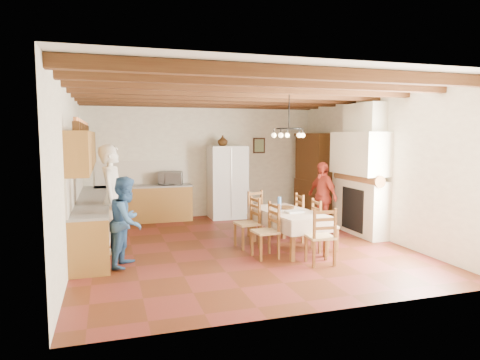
{
  "coord_description": "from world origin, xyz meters",
  "views": [
    {
      "loc": [
        -2.39,
        -7.71,
        2.13
      ],
      "look_at": [
        0.1,
        0.3,
        1.25
      ],
      "focal_mm": 32.0,
      "sensor_mm": 36.0,
      "label": 1
    }
  ],
  "objects_px": {
    "chair_end_near": "(320,236)",
    "chair_left_far": "(247,222)",
    "refrigerator": "(227,182)",
    "chair_right_near": "(325,225)",
    "dining_table": "(288,215)",
    "person_woman_blue": "(127,221)",
    "person_woman_red": "(322,196)",
    "chair_left_near": "(265,231)",
    "chair_end_far": "(260,214)",
    "person_man": "(113,199)",
    "hutch": "(314,175)",
    "microwave": "(171,178)",
    "chair_right_far": "(307,217)"
  },
  "relations": [
    {
      "from": "chair_right_far",
      "to": "microwave",
      "type": "relative_size",
      "value": 1.65
    },
    {
      "from": "chair_right_near",
      "to": "microwave",
      "type": "height_order",
      "value": "microwave"
    },
    {
      "from": "chair_right_far",
      "to": "chair_end_far",
      "type": "bearing_deg",
      "value": 56.86
    },
    {
      "from": "refrigerator",
      "to": "person_man",
      "type": "xyz_separation_m",
      "value": [
        -2.86,
        -2.55,
        0.05
      ]
    },
    {
      "from": "hutch",
      "to": "microwave",
      "type": "bearing_deg",
      "value": 164.61
    },
    {
      "from": "chair_left_far",
      "to": "chair_end_far",
      "type": "bearing_deg",
      "value": 136.71
    },
    {
      "from": "person_woman_blue",
      "to": "person_woman_red",
      "type": "relative_size",
      "value": 0.95
    },
    {
      "from": "chair_end_far",
      "to": "microwave",
      "type": "xyz_separation_m",
      "value": [
        -1.54,
        2.34,
        0.58
      ]
    },
    {
      "from": "refrigerator",
      "to": "dining_table",
      "type": "distance_m",
      "value": 3.34
    },
    {
      "from": "chair_right_near",
      "to": "person_man",
      "type": "height_order",
      "value": "person_man"
    },
    {
      "from": "person_woman_red",
      "to": "chair_end_near",
      "type": "bearing_deg",
      "value": -39.83
    },
    {
      "from": "refrigerator",
      "to": "chair_right_far",
      "type": "xyz_separation_m",
      "value": [
        0.89,
        -2.83,
        -0.45
      ]
    },
    {
      "from": "refrigerator",
      "to": "chair_right_near",
      "type": "relative_size",
      "value": 1.94
    },
    {
      "from": "microwave",
      "to": "hutch",
      "type": "bearing_deg",
      "value": 5.01
    },
    {
      "from": "person_man",
      "to": "person_woman_blue",
      "type": "relative_size",
      "value": 1.34
    },
    {
      "from": "dining_table",
      "to": "refrigerator",
      "type": "bearing_deg",
      "value": 94.33
    },
    {
      "from": "person_man",
      "to": "hutch",
      "type": "bearing_deg",
      "value": -51.61
    },
    {
      "from": "hutch",
      "to": "chair_end_near",
      "type": "xyz_separation_m",
      "value": [
        -1.82,
        -3.83,
        -0.61
      ]
    },
    {
      "from": "refrigerator",
      "to": "chair_left_near",
      "type": "relative_size",
      "value": 1.94
    },
    {
      "from": "dining_table",
      "to": "person_man",
      "type": "distance_m",
      "value": 3.23
    },
    {
      "from": "chair_right_near",
      "to": "microwave",
      "type": "xyz_separation_m",
      "value": [
        -2.31,
        3.7,
        0.58
      ]
    },
    {
      "from": "chair_left_far",
      "to": "chair_end_far",
      "type": "distance_m",
      "value": 0.91
    },
    {
      "from": "chair_left_far",
      "to": "chair_right_far",
      "type": "bearing_deg",
      "value": 89.43
    },
    {
      "from": "refrigerator",
      "to": "chair_right_near",
      "type": "bearing_deg",
      "value": -76.01
    },
    {
      "from": "dining_table",
      "to": "chair_right_near",
      "type": "distance_m",
      "value": 0.7
    },
    {
      "from": "hutch",
      "to": "person_woman_red",
      "type": "bearing_deg",
      "value": -116.23
    },
    {
      "from": "chair_right_far",
      "to": "person_woman_red",
      "type": "bearing_deg",
      "value": -41.44
    },
    {
      "from": "person_woman_blue",
      "to": "chair_end_near",
      "type": "bearing_deg",
      "value": -83.04
    },
    {
      "from": "chair_end_far",
      "to": "microwave",
      "type": "distance_m",
      "value": 2.86
    },
    {
      "from": "refrigerator",
      "to": "chair_end_near",
      "type": "distance_m",
      "value": 4.39
    },
    {
      "from": "person_woman_red",
      "to": "refrigerator",
      "type": "bearing_deg",
      "value": -153.57
    },
    {
      "from": "refrigerator",
      "to": "person_man",
      "type": "height_order",
      "value": "person_man"
    },
    {
      "from": "hutch",
      "to": "person_man",
      "type": "distance_m",
      "value": 5.45
    },
    {
      "from": "microwave",
      "to": "person_woman_red",
      "type": "bearing_deg",
      "value": -20.94
    },
    {
      "from": "dining_table",
      "to": "chair_left_far",
      "type": "bearing_deg",
      "value": 154.34
    },
    {
      "from": "microwave",
      "to": "person_woman_blue",
      "type": "bearing_deg",
      "value": -94.31
    },
    {
      "from": "hutch",
      "to": "person_man",
      "type": "relative_size",
      "value": 1.11
    },
    {
      "from": "microwave",
      "to": "chair_end_far",
      "type": "bearing_deg",
      "value": -42.03
    },
    {
      "from": "refrigerator",
      "to": "person_man",
      "type": "relative_size",
      "value": 0.95
    },
    {
      "from": "chair_left_far",
      "to": "person_man",
      "type": "bearing_deg",
      "value": -107.4
    },
    {
      "from": "chair_left_far",
      "to": "chair_left_near",
      "type": "bearing_deg",
      "value": -0.44
    },
    {
      "from": "refrigerator",
      "to": "chair_left_far",
      "type": "relative_size",
      "value": 1.94
    },
    {
      "from": "dining_table",
      "to": "person_woman_red",
      "type": "height_order",
      "value": "person_woman_red"
    },
    {
      "from": "chair_right_far",
      "to": "person_woman_blue",
      "type": "distance_m",
      "value": 3.63
    },
    {
      "from": "chair_left_near",
      "to": "hutch",
      "type": "bearing_deg",
      "value": 136.12
    },
    {
      "from": "chair_right_far",
      "to": "chair_end_near",
      "type": "height_order",
      "value": "same"
    },
    {
      "from": "chair_left_far",
      "to": "person_woman_blue",
      "type": "relative_size",
      "value": 0.65
    },
    {
      "from": "chair_end_near",
      "to": "chair_left_far",
      "type": "bearing_deg",
      "value": -54.54
    },
    {
      "from": "hutch",
      "to": "chair_end_far",
      "type": "bearing_deg",
      "value": -146.49
    },
    {
      "from": "chair_end_near",
      "to": "person_woman_blue",
      "type": "height_order",
      "value": "person_woman_blue"
    }
  ]
}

